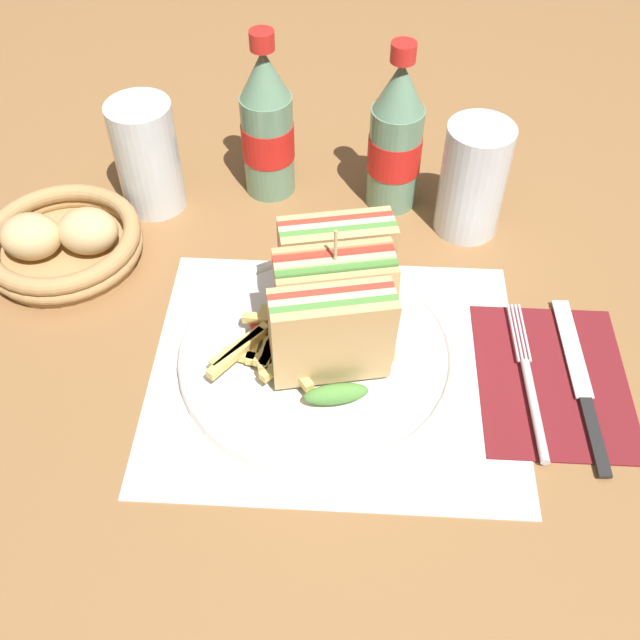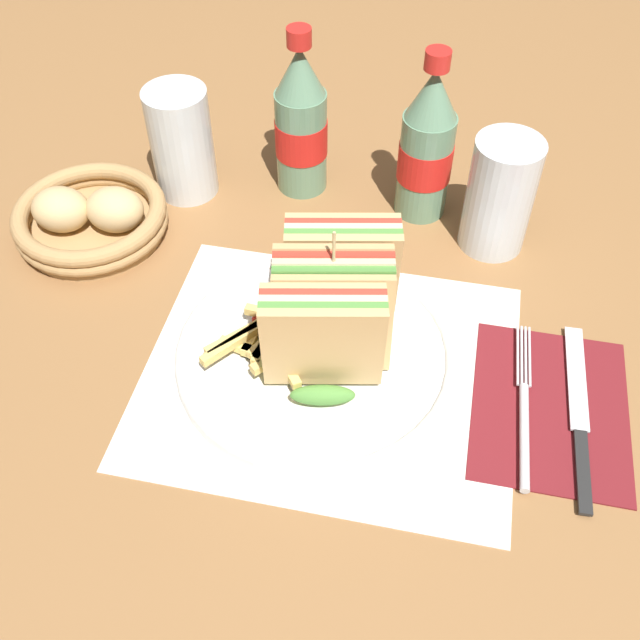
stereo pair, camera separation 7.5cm
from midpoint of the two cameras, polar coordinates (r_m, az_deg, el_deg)
name	(u,v)px [view 1 (the left image)]	position (r m, az deg, el deg)	size (l,w,h in m)	color
ground_plane	(307,370)	(0.76, -3.84, -3.96)	(4.00, 4.00, 0.00)	olive
placemat	(335,372)	(0.76, -1.68, -4.14)	(0.37, 0.31, 0.00)	silver
plate_main	(319,354)	(0.76, -2.91, -2.77)	(0.29, 0.29, 0.02)	white
club_sandwich	(334,302)	(0.72, -1.89, 1.19)	(0.12, 0.19, 0.15)	tan
fries_pile	(272,345)	(0.75, -6.60, -2.09)	(0.12, 0.11, 0.02)	#E5C166
ketchup_blob	(268,325)	(0.77, -6.82, -0.58)	(0.04, 0.03, 0.01)	maroon
napkin	(553,382)	(0.77, 14.72, -4.75)	(0.15, 0.19, 0.00)	maroon
fork	(531,392)	(0.75, 13.07, -5.57)	(0.02, 0.20, 0.01)	silver
knife	(581,383)	(0.78, 16.70, -4.78)	(0.02, 0.22, 0.00)	black
coke_bottle_near	(267,127)	(0.92, -6.45, 14.32)	(0.06, 0.06, 0.21)	slate
coke_bottle_far	(396,139)	(0.90, 3.36, 13.47)	(0.06, 0.06, 0.21)	slate
glass_near	(473,180)	(0.88, 9.17, 10.40)	(0.08, 0.08, 0.14)	silver
glass_far	(147,157)	(0.94, -15.33, 11.82)	(0.08, 0.08, 0.14)	silver
bread_basket	(63,242)	(0.92, -21.29, 5.47)	(0.18, 0.18, 0.06)	#AD8451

